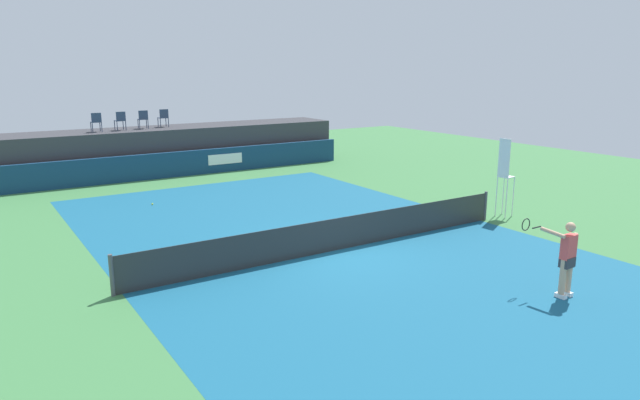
{
  "coord_description": "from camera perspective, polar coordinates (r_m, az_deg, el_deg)",
  "views": [
    {
      "loc": [
        -8.84,
        -12.91,
        5.14
      ],
      "look_at": [
        0.74,
        2.0,
        1.0
      ],
      "focal_mm": 32.07,
      "sensor_mm": 36.0,
      "label": 1
    }
  ],
  "objects": [
    {
      "name": "spectator_chair_right",
      "position": [
        29.91,
        -15.36,
        7.99
      ],
      "size": [
        0.44,
        0.44,
        0.89
      ],
      "color": "#2D3D56",
      "rests_on": "spectator_platform"
    },
    {
      "name": "tennis_player",
      "position": [
        14.11,
        23.36,
        -5.21
      ],
      "size": [
        0.71,
        1.12,
        1.77
      ],
      "color": "white",
      "rests_on": "court_inner"
    },
    {
      "name": "spectator_platform",
      "position": [
        29.84,
        -15.25,
        4.9
      ],
      "size": [
        18.0,
        2.8,
        2.2
      ],
      "primitive_type": "cube",
      "color": "#38383D",
      "rests_on": "ground"
    },
    {
      "name": "tennis_net",
      "position": [
        16.33,
        1.6,
        -3.46
      ],
      "size": [
        12.4,
        0.02,
        0.95
      ],
      "primitive_type": "cube",
      "color": "#2D2D2D",
      "rests_on": "ground"
    },
    {
      "name": "net_post_far",
      "position": [
        20.36,
        16.17,
        -0.56
      ],
      "size": [
        0.1,
        0.1,
        1.0
      ],
      "primitive_type": "cylinder",
      "color": "#4C4C51",
      "rests_on": "ground"
    },
    {
      "name": "court_inner",
      "position": [
        16.47,
        1.59,
        -5.04
      ],
      "size": [
        12.0,
        22.0,
        0.0
      ],
      "primitive_type": "cube",
      "color": "#16597A",
      "rests_on": "ground"
    },
    {
      "name": "ground_plane",
      "position": [
        18.92,
        -3.54,
        -2.65
      ],
      "size": [
        48.0,
        48.0,
        0.0
      ],
      "primitive_type": "plane",
      "color": "#3D7A42"
    },
    {
      "name": "spectator_chair_center",
      "position": [
        29.34,
        -17.25,
        7.78
      ],
      "size": [
        0.48,
        0.48,
        0.89
      ],
      "color": "#2D3D56",
      "rests_on": "spectator_platform"
    },
    {
      "name": "spectator_chair_left",
      "position": [
        28.87,
        -19.31,
        7.55
      ],
      "size": [
        0.46,
        0.46,
        0.89
      ],
      "color": "#2D3D56",
      "rests_on": "spectator_platform"
    },
    {
      "name": "tennis_ball",
      "position": [
        22.7,
        -16.39,
        -0.39
      ],
      "size": [
        0.07,
        0.07,
        0.07
      ],
      "primitive_type": "sphere",
      "color": "#D8EA33",
      "rests_on": "court_inner"
    },
    {
      "name": "net_post_near",
      "position": [
        13.97,
        -20.08,
        -7.08
      ],
      "size": [
        0.1,
        0.1,
        1.0
      ],
      "primitive_type": "cylinder",
      "color": "#4C4C51",
      "rests_on": "ground"
    },
    {
      "name": "umpire_chair",
      "position": [
        20.79,
        17.96,
        2.66
      ],
      "size": [
        0.48,
        0.48,
        2.76
      ],
      "color": "white",
      "rests_on": "ground"
    },
    {
      "name": "spectator_chair_far_left",
      "position": [
        28.52,
        -21.44,
        7.32
      ],
      "size": [
        0.45,
        0.45,
        0.89
      ],
      "color": "#2D3D56",
      "rests_on": "spectator_platform"
    },
    {
      "name": "sponsor_wall",
      "position": [
        28.22,
        -14.05,
        3.49
      ],
      "size": [
        18.0,
        0.22,
        1.2
      ],
      "color": "navy",
      "rests_on": "ground"
    }
  ]
}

